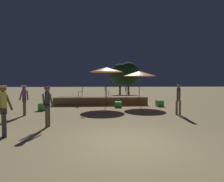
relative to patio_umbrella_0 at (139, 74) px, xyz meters
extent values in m
plane|color=tan|center=(-2.41, -8.71, -2.65)|extent=(120.00, 120.00, 0.00)
cube|color=olive|center=(-3.18, 1.38, -2.35)|extent=(7.96, 2.35, 0.60)
cube|color=#CCB793|center=(-3.18, 0.24, -2.01)|extent=(7.96, 0.12, 0.08)
cylinder|color=brown|center=(0.00, 0.00, -1.43)|extent=(0.05, 0.05, 2.45)
cone|color=orange|center=(0.00, 0.00, 0.00)|extent=(2.73, 2.73, 0.42)
sphere|color=orange|center=(0.00, 0.00, 0.25)|extent=(0.08, 0.08, 0.08)
cylinder|color=brown|center=(-2.75, -0.17, -1.27)|extent=(0.05, 0.05, 2.76)
cone|color=orange|center=(-2.75, -0.17, 0.30)|extent=(2.74, 2.74, 0.38)
sphere|color=orange|center=(-2.75, -0.17, 0.53)|extent=(0.08, 0.08, 0.08)
cube|color=#4CC651|center=(-1.85, -0.84, -2.44)|extent=(0.53, 0.53, 0.42)
cube|color=#4CC651|center=(1.57, -0.52, -2.42)|extent=(0.58, 0.58, 0.46)
cube|color=#4CC651|center=(-7.24, -1.92, -2.42)|extent=(0.56, 0.56, 0.48)
cylinder|color=brown|center=(-7.70, -3.78, -2.24)|extent=(0.13, 0.13, 0.83)
cylinder|color=brown|center=(-7.67, -3.95, -2.24)|extent=(0.13, 0.13, 0.83)
cylinder|color=#72664C|center=(-7.68, -3.86, -1.74)|extent=(0.21, 0.21, 0.24)
cylinder|color=purple|center=(-7.68, -3.86, -1.41)|extent=(0.21, 0.21, 0.64)
cylinder|color=brown|center=(-7.85, -3.90, -1.47)|extent=(0.24, 0.12, 0.57)
cylinder|color=brown|center=(-7.51, -3.83, -1.47)|extent=(0.13, 0.10, 0.57)
sphere|color=brown|center=(-7.68, -3.86, -0.97)|extent=(0.23, 0.23, 0.23)
cylinder|color=white|center=(-7.68, -3.86, -0.91)|extent=(0.25, 0.25, 0.07)
cylinder|color=#997051|center=(1.51, -4.29, -2.23)|extent=(0.13, 0.13, 0.86)
cylinder|color=#72664C|center=(1.35, -4.20, -2.23)|extent=(0.13, 0.13, 0.86)
cylinder|color=#72664C|center=(1.43, -4.24, -1.72)|extent=(0.22, 0.22, 0.24)
cylinder|color=#333842|center=(1.43, -4.24, -1.37)|extent=(0.22, 0.22, 0.65)
cylinder|color=#997051|center=(1.51, -4.08, -1.44)|extent=(0.15, 0.20, 0.59)
cylinder|color=#997051|center=(1.35, -4.41, -1.44)|extent=(0.13, 0.15, 0.59)
sphere|color=#997051|center=(1.43, -4.24, -0.93)|extent=(0.23, 0.23, 0.23)
cylinder|color=brown|center=(-5.54, -6.45, -2.24)|extent=(0.13, 0.13, 0.83)
cylinder|color=brown|center=(-5.58, -6.62, -2.24)|extent=(0.13, 0.13, 0.83)
cylinder|color=#3F3F47|center=(-5.56, -6.54, -1.74)|extent=(0.21, 0.21, 0.24)
cylinder|color=#333842|center=(-5.56, -6.54, -1.41)|extent=(0.21, 0.21, 0.64)
cylinder|color=brown|center=(-5.73, -6.50, -1.47)|extent=(0.15, 0.11, 0.57)
cylinder|color=brown|center=(-5.39, -6.57, -1.47)|extent=(0.20, 0.11, 0.57)
sphere|color=brown|center=(-5.56, -6.54, -0.97)|extent=(0.23, 0.23, 0.23)
cylinder|color=purple|center=(-5.56, -6.54, -0.91)|extent=(0.25, 0.25, 0.07)
cylinder|color=#3F3F47|center=(-6.64, -7.97, -2.22)|extent=(0.13, 0.13, 0.87)
cylinder|color=brown|center=(-6.75, -7.83, -2.22)|extent=(0.13, 0.13, 0.87)
cylinder|color=#3F3F47|center=(-6.70, -7.90, -1.71)|extent=(0.22, 0.22, 0.24)
cylinder|color=#D8D14C|center=(-6.70, -7.90, -1.36)|extent=(0.22, 0.22, 0.66)
cylinder|color=brown|center=(-6.55, -7.79, -1.42)|extent=(0.25, 0.21, 0.59)
sphere|color=brown|center=(-6.70, -7.90, -0.91)|extent=(0.24, 0.24, 0.24)
cylinder|color=#D8D14C|center=(-6.70, -7.90, -0.84)|extent=(0.26, 0.26, 0.07)
cylinder|color=#2D3338|center=(-0.67, 1.16, -1.75)|extent=(0.02, 0.02, 0.45)
cylinder|color=#2D3338|center=(-0.56, 1.44, -1.75)|extent=(0.02, 0.02, 0.45)
cylinder|color=#2D3338|center=(-0.95, 1.27, -1.75)|extent=(0.02, 0.02, 0.45)
cylinder|color=#2D3338|center=(-0.84, 1.55, -1.75)|extent=(0.02, 0.02, 0.45)
cylinder|color=#2D3338|center=(-0.75, 1.35, -1.52)|extent=(0.40, 0.40, 0.02)
cube|color=#2D3338|center=(-0.91, 1.41, -1.30)|extent=(0.16, 0.35, 0.45)
cylinder|color=#2D3338|center=(-5.15, 0.96, -1.75)|extent=(0.02, 0.02, 0.45)
cylinder|color=#2D3338|center=(-5.09, 0.66, -1.75)|extent=(0.02, 0.02, 0.45)
cylinder|color=#2D3338|center=(-4.85, 1.01, -1.75)|extent=(0.02, 0.02, 0.45)
cylinder|color=#2D3338|center=(-4.80, 0.71, -1.75)|extent=(0.02, 0.02, 0.45)
cylinder|color=#2D3338|center=(-4.97, 0.83, -1.52)|extent=(0.40, 0.40, 0.02)
cube|color=#2D3338|center=(-4.80, 0.86, -1.30)|extent=(0.09, 0.36, 0.45)
cylinder|color=#1E4C47|center=(-2.45, 1.93, -1.75)|extent=(0.02, 0.02, 0.45)
cylinder|color=#1E4C47|center=(-2.50, 2.23, -1.75)|extent=(0.02, 0.02, 0.45)
cylinder|color=#1E4C47|center=(-2.74, 1.88, -1.75)|extent=(0.02, 0.02, 0.45)
cylinder|color=#1E4C47|center=(-2.79, 2.17, -1.75)|extent=(0.02, 0.02, 0.45)
cylinder|color=#1E4C47|center=(-2.62, 2.05, -1.52)|extent=(0.40, 0.40, 0.02)
cube|color=#1E4C47|center=(-2.79, 2.02, -1.30)|extent=(0.09, 0.36, 0.45)
cylinder|color=#E54C99|center=(-4.20, -4.75, -2.64)|extent=(0.25, 0.25, 0.03)
cylinder|color=#3D2B1C|center=(1.11, 12.54, -1.84)|extent=(0.28, 0.28, 1.63)
ellipsoid|color=#19381E|center=(1.11, 12.54, 0.49)|extent=(3.36, 3.36, 3.70)
cylinder|color=#3D2B1C|center=(-0.18, 12.70, -1.83)|extent=(0.28, 0.28, 1.64)
ellipsoid|color=#1E4223|center=(-0.18, 12.70, 0.39)|extent=(3.12, 3.12, 3.43)
camera|label=1|loc=(-3.23, -14.34, -0.66)|focal=28.00mm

